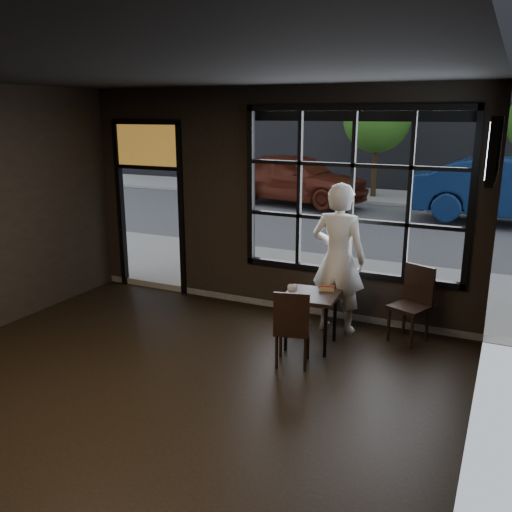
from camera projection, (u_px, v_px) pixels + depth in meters
The scene contains 16 objects.
floor at pixel (118, 423), 5.12m from camera, with size 6.00×7.00×0.02m, color black.
ceiling at pixel (92, 64), 4.30m from camera, with size 6.00×7.00×0.02m, color black.
wall_right at pixel (475, 312), 3.46m from camera, with size 0.04×7.00×3.20m, color black.
window_frame at pixel (352, 193), 7.21m from camera, with size 3.06×0.12×2.28m, color black.
stained_transom at pixel (147, 145), 8.44m from camera, with size 1.20×0.06×0.70m, color orange.
street_asphalt at pixel (443, 174), 26.07m from camera, with size 60.00×41.00×0.04m, color #545456.
building_across at pixel (455, 1), 23.27m from camera, with size 28.00×12.00×15.00m, color #5B5956.
cafe_table at pixel (311, 320), 6.72m from camera, with size 0.64×0.64×0.69m, color black.
chair_near at pixel (293, 326), 6.21m from camera, with size 0.40×0.40×0.93m, color black.
chair_window at pixel (409, 305), 6.83m from camera, with size 0.42×0.42×0.97m, color black.
man at pixel (338, 259), 7.05m from camera, with size 0.73×0.48×1.99m, color white.
hotdog at pixel (327, 288), 6.75m from camera, with size 0.20×0.08×0.06m, color tan, non-canonical shape.
cup at pixel (292, 289), 6.67m from camera, with size 0.12×0.12×0.10m, color silver.
tv at pixel (495, 149), 5.37m from camera, with size 0.12×1.09×0.64m, color black.
maroon_car at pixel (296, 178), 16.90m from camera, with size 1.83×4.54×1.55m, color #551D11.
tree_left at pixel (377, 119), 17.69m from camera, with size 2.19×2.19×3.74m.
Camera 1 is at (3.13, -3.54, 2.84)m, focal length 38.00 mm.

